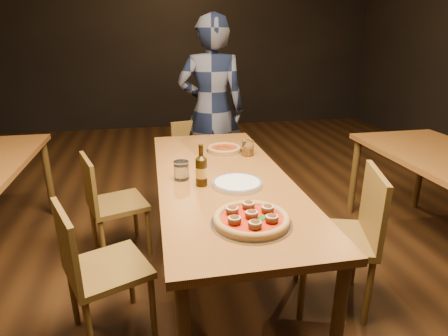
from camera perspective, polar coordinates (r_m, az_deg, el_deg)
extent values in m
plane|color=black|center=(2.70, -0.21, -16.21)|extent=(9.00, 9.00, 0.00)
plane|color=black|center=(6.65, -7.98, 19.03)|extent=(7.00, 0.00, 7.00)
cube|color=brown|center=(2.34, -0.23, -1.66)|extent=(0.80, 2.00, 0.04)
cylinder|color=#523817|center=(3.32, -9.08, -2.18)|extent=(0.06, 0.06, 0.71)
cylinder|color=#523817|center=(1.88, 16.86, -22.31)|extent=(0.06, 0.06, 0.71)
cylinder|color=#523817|center=(3.40, 2.42, -1.38)|extent=(0.06, 0.06, 0.71)
cylinder|color=#523817|center=(3.72, -25.16, -1.42)|extent=(0.06, 0.06, 0.71)
cylinder|color=#523817|center=(3.60, 19.20, -1.30)|extent=(0.06, 0.06, 0.71)
cylinder|color=#523817|center=(3.98, 27.73, -0.54)|extent=(0.06, 0.06, 0.71)
cylinder|color=#B7B7BF|center=(1.78, 4.18, -8.36)|extent=(0.38, 0.38, 0.01)
cylinder|color=tan|center=(1.77, 4.19, -7.97)|extent=(0.36, 0.36, 0.02)
torus|color=tan|center=(1.76, 4.20, -7.69)|extent=(0.36, 0.36, 0.04)
cylinder|color=#AE280A|center=(1.76, 4.20, -7.62)|extent=(0.29, 0.29, 0.00)
cylinder|color=#B7B7BF|center=(2.83, 0.03, 2.69)|extent=(0.27, 0.27, 0.01)
cylinder|color=tan|center=(2.83, 0.03, 2.90)|extent=(0.25, 0.25, 0.02)
torus|color=tan|center=(2.82, 0.03, 3.05)|extent=(0.25, 0.25, 0.03)
cylinder|color=#AE280A|center=(2.82, 0.03, 3.08)|extent=(0.19, 0.19, 0.00)
cylinder|color=white|center=(2.18, 2.05, -2.42)|extent=(0.29, 0.29, 0.03)
cylinder|color=black|center=(2.17, -3.46, -0.66)|extent=(0.07, 0.07, 0.16)
cylinder|color=black|center=(2.13, -3.52, 2.41)|extent=(0.03, 0.03, 0.08)
cylinder|color=gold|center=(2.17, -3.46, -0.66)|extent=(0.07, 0.07, 0.06)
cylinder|color=white|center=(2.28, -6.51, -0.35)|extent=(0.09, 0.09, 0.11)
cylinder|color=#9B5411|center=(2.72, 3.64, 3.07)|extent=(0.09, 0.09, 0.11)
imported|color=black|center=(3.64, -1.89, 8.71)|extent=(0.70, 0.51, 1.76)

